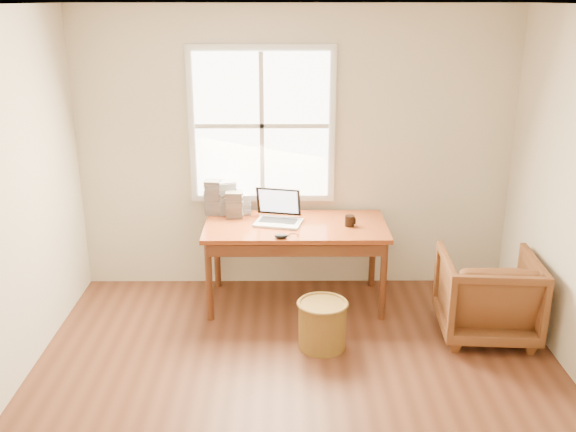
# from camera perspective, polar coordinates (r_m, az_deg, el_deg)

# --- Properties ---
(room_shell) EXTENTS (4.04, 4.54, 2.64)m
(room_shell) POSITION_cam_1_polar(r_m,az_deg,el_deg) (3.90, 0.82, -0.93)
(room_shell) COLOR brown
(room_shell) RESTS_ON ground
(desk) EXTENTS (1.60, 0.80, 0.04)m
(desk) POSITION_cam_1_polar(r_m,az_deg,el_deg) (5.65, 0.68, -0.93)
(desk) COLOR brown
(desk) RESTS_ON room_shell
(armchair) EXTENTS (0.80, 0.82, 0.70)m
(armchair) POSITION_cam_1_polar(r_m,az_deg,el_deg) (5.49, 17.30, -6.72)
(armchair) COLOR brown
(armchair) RESTS_ON room_shell
(wicker_stool) EXTENTS (0.40, 0.40, 0.38)m
(wicker_stool) POSITION_cam_1_polar(r_m,az_deg,el_deg) (5.14, 3.07, -9.67)
(wicker_stool) COLOR brown
(wicker_stool) RESTS_ON room_shell
(laptop) EXTENTS (0.43, 0.45, 0.27)m
(laptop) POSITION_cam_1_polar(r_m,az_deg,el_deg) (5.60, -0.87, 0.59)
(laptop) COLOR #B7BABE
(laptop) RESTS_ON desk
(mouse) EXTENTS (0.12, 0.07, 0.04)m
(mouse) POSITION_cam_1_polar(r_m,az_deg,el_deg) (5.31, -0.62, -1.79)
(mouse) COLOR black
(mouse) RESTS_ON desk
(coffee_mug) EXTENTS (0.10, 0.10, 0.09)m
(coffee_mug) POSITION_cam_1_polar(r_m,az_deg,el_deg) (5.61, 5.49, -0.43)
(coffee_mug) COLOR black
(coffee_mug) RESTS_ON desk
(cd_stack_a) EXTENTS (0.19, 0.18, 0.31)m
(cd_stack_a) POSITION_cam_1_polar(r_m,az_deg,el_deg) (5.90, -5.51, 1.67)
(cd_stack_a) COLOR #B1B6BD
(cd_stack_a) RESTS_ON desk
(cd_stack_b) EXTENTS (0.15, 0.13, 0.24)m
(cd_stack_b) POSITION_cam_1_polar(r_m,az_deg,el_deg) (5.81, -4.78, 1.02)
(cd_stack_b) COLOR #2A2A30
(cd_stack_b) RESTS_ON desk
(cd_stack_c) EXTENTS (0.15, 0.13, 0.32)m
(cd_stack_c) POSITION_cam_1_polar(r_m,az_deg,el_deg) (5.90, -6.66, 1.68)
(cd_stack_c) COLOR #91909C
(cd_stack_c) RESTS_ON desk
(cd_stack_d) EXTENTS (0.18, 0.17, 0.19)m
(cd_stack_d) POSITION_cam_1_polar(r_m,az_deg,el_deg) (5.90, -4.15, 1.04)
(cd_stack_d) COLOR silver
(cd_stack_d) RESTS_ON desk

